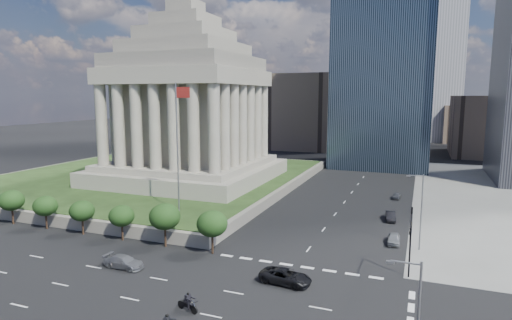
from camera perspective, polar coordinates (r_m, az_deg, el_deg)
The scene contains 17 objects.
ground at distance 134.56m, azimuth 15.56°, elevation -0.29°, with size 500.00×500.00×0.00m, color black.
plaza_terrace at distance 102.65m, azimuth -13.56°, elevation -2.37°, with size 66.00×70.00×1.80m, color slate.
plaza_lawn at distance 102.48m, azimuth -13.58°, elevation -1.85°, with size 64.00×68.00×0.10m, color #213415.
war_memorial at distance 93.25m, azimuth -9.09°, elevation 9.36°, with size 34.00×34.00×39.00m, color gray, non-canonical shape.
flagpole at distance 66.74m, azimuth -10.34°, elevation 2.58°, with size 2.52×0.24×20.00m.
tree_row at distance 69.33m, azimuth -24.29°, elevation -6.32°, with size 53.00×4.00×6.00m, color #1B3210, non-canonical shape.
midrise_glass at distance 128.33m, azimuth 16.78°, elevation 12.69°, with size 26.00×26.00×60.00m, color black.
building_filler_ne at distance 163.83m, azimuth 28.05°, elevation 4.07°, with size 20.00×30.00×20.00m, color brown.
building_filler_nw at distance 168.18m, azimuth 6.57°, elevation 6.46°, with size 24.00×30.00×28.00m, color brown.
traffic_signal_ne at distance 48.39m, azimuth 19.89°, elevation -9.57°, with size 0.30×5.74×8.00m.
street_lamp_north at distance 59.17m, azimuth 21.04°, elevation -5.94°, with size 2.13×0.22×10.00m.
pickup_truck at distance 47.39m, azimuth 3.97°, elevation -15.24°, with size 5.61×2.59×1.56m, color black.
suv_grey at distance 53.48m, azimuth -17.21°, elevation -12.84°, with size 4.98×2.02×1.44m, color #5B5D63.
parked_sedan_near at distance 61.86m, azimuth 17.89°, elevation -9.96°, with size 4.06×1.63×1.38m, color gray.
parked_sedan_mid at distance 72.72m, azimuth 17.50°, elevation -7.17°, with size 4.20×1.47×1.38m, color black.
parked_sedan_far at distance 88.15m, azimuth 18.24°, elevation -4.53°, with size 1.44×3.58×1.22m, color #4D4F54.
motorcycle_trail at distance 42.30m, azimuth -9.13°, elevation -18.13°, with size 2.56×0.70×1.91m, color black, non-canonical shape.
Camera 1 is at (13.15, -32.44, 19.85)m, focal length 30.00 mm.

